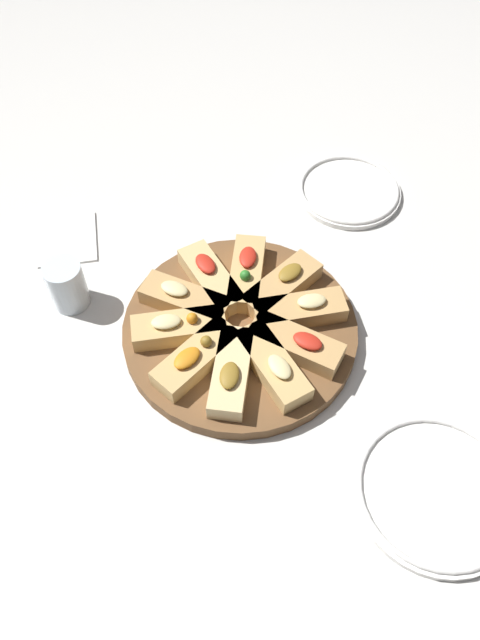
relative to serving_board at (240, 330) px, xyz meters
The scene contains 16 objects.
ground_plane 0.01m from the serving_board, ahead, with size 3.00×3.00×0.00m, color silver.
serving_board is the anchor object (origin of this frame).
focaccia_slice_0 0.10m from the serving_board, 43.50° to the right, with size 0.14×0.13×0.04m.
focaccia_slice_1 0.10m from the serving_board, ahead, with size 0.15×0.07×0.04m.
focaccia_slice_2 0.10m from the serving_board, 29.48° to the left, with size 0.15×0.11×0.04m.
focaccia_slice_3 0.10m from the serving_board, 61.33° to the left, with size 0.11×0.15×0.04m.
focaccia_slice_4 0.10m from the serving_board, 100.38° to the left, with size 0.07×0.15×0.04m.
focaccia_slice_5 0.10m from the serving_board, 134.19° to the left, with size 0.13×0.14×0.04m.
focaccia_slice_6 0.10m from the serving_board, behind, with size 0.15×0.07×0.04m.
focaccia_slice_7 0.10m from the serving_board, 150.89° to the right, with size 0.15×0.11×0.04m.
focaccia_slice_8 0.10m from the serving_board, 114.77° to the right, with size 0.10×0.15×0.04m.
focaccia_slice_9 0.10m from the serving_board, 81.51° to the right, with size 0.07×0.15×0.04m.
plate_left 0.38m from the serving_board, 147.10° to the left, with size 0.19×0.19×0.02m.
plate_right 0.36m from the serving_board, 44.60° to the left, with size 0.22×0.22×0.02m.
water_glass 0.28m from the serving_board, 104.09° to the right, with size 0.06×0.06×0.08m, color silver.
napkin_stack 0.36m from the serving_board, 124.23° to the right, with size 0.12×0.10×0.01m, color white.
Camera 1 is at (0.56, -0.01, 0.80)m, focal length 35.00 mm.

